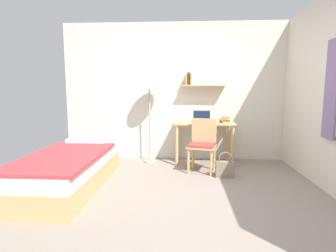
{
  "coord_description": "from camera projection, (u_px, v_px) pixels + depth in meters",
  "views": [
    {
      "loc": [
        0.11,
        -3.1,
        1.35
      ],
      "look_at": [
        -0.11,
        0.51,
        0.85
      ],
      "focal_mm": 28.31,
      "sensor_mm": 36.0,
      "label": 1
    }
  ],
  "objects": [
    {
      "name": "desk_chair",
      "position": [
        203.0,
        143.0,
        4.37
      ],
      "size": [
        0.52,
        0.5,
        0.87
      ],
      "color": "tan",
      "rests_on": "ground_plane"
    },
    {
      "name": "wall_back",
      "position": [
        179.0,
        92.0,
        5.08
      ],
      "size": [
        4.4,
        0.27,
        2.6
      ],
      "color": "silver",
      "rests_on": "ground_plane"
    },
    {
      "name": "handbag",
      "position": [
        225.0,
        168.0,
        4.1
      ],
      "size": [
        0.28,
        0.11,
        0.4
      ],
      "color": "gray",
      "rests_on": "ground_plane"
    },
    {
      "name": "standing_lamp",
      "position": [
        149.0,
        87.0,
        4.82
      ],
      "size": [
        0.42,
        0.42,
        1.59
      ],
      "color": "#B2A893",
      "rests_on": "ground_plane"
    },
    {
      "name": "desk",
      "position": [
        204.0,
        130.0,
        4.83
      ],
      "size": [
        1.07,
        0.54,
        0.76
      ],
      "color": "tan",
      "rests_on": "ground_plane"
    },
    {
      "name": "ground_plane",
      "position": [
        174.0,
        200.0,
        3.26
      ],
      "size": [
        5.28,
        5.28,
        0.0
      ],
      "primitive_type": "plane",
      "color": "gray"
    },
    {
      "name": "book_stack",
      "position": [
        225.0,
        120.0,
        4.73
      ],
      "size": [
        0.18,
        0.24,
        0.11
      ],
      "color": "#4CA856",
      "rests_on": "desk"
    },
    {
      "name": "bed",
      "position": [
        68.0,
        170.0,
        3.69
      ],
      "size": [
        0.96,
        2.06,
        0.54
      ],
      "color": "tan",
      "rests_on": "ground_plane"
    },
    {
      "name": "water_bottle",
      "position": [
        183.0,
        116.0,
        4.84
      ],
      "size": [
        0.07,
        0.07,
        0.22
      ],
      "primitive_type": "cylinder",
      "color": "silver",
      "rests_on": "desk"
    },
    {
      "name": "laptop",
      "position": [
        202.0,
        119.0,
        4.82
      ],
      "size": [
        0.32,
        0.22,
        0.2
      ],
      "color": "black",
      "rests_on": "desk"
    }
  ]
}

